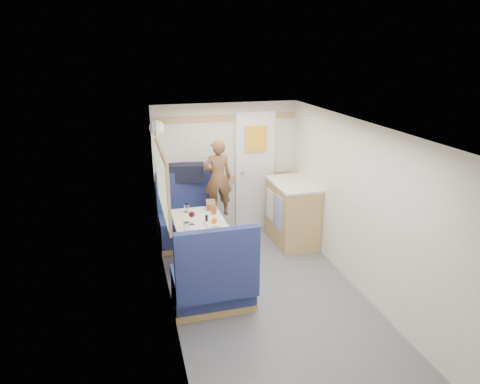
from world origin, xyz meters
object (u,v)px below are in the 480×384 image
object	(u,v)px
beer_glass	(214,210)
person	(218,178)
orange_fruit	(214,220)
cheese_block	(216,226)
wine_glass	(192,215)
dinette_table	(200,231)
dome_light	(157,128)
galley_counter	(292,212)
bench_near	(214,285)
duffel_bag	(186,172)
tumbler_mid	(187,208)
pepper_grinder	(207,219)
tray	(217,225)
tumbler_left	(187,227)
bench_far	(190,225)
bread_loaf	(211,205)

from	to	relation	value
beer_glass	person	bearing A→B (deg)	73.12
orange_fruit	cheese_block	world-z (taller)	orange_fruit
cheese_block	wine_glass	xyz separation A→B (m)	(-0.26, 0.21, 0.09)
dinette_table	dome_light	world-z (taller)	dome_light
dinette_table	galley_counter	size ratio (longest dim) A/B	1.00
orange_fruit	cheese_block	xyz separation A→B (m)	(-0.00, -0.14, -0.02)
bench_near	duffel_bag	distance (m)	2.11
person	orange_fruit	size ratio (longest dim) A/B	16.07
tumbler_mid	wine_glass	bearing A→B (deg)	-89.78
orange_fruit	wine_glass	size ratio (longest dim) A/B	0.41
beer_glass	pepper_grinder	size ratio (longest dim) A/B	1.10
pepper_grinder	beer_glass	bearing A→B (deg)	59.88
beer_glass	dinette_table	bearing A→B (deg)	-144.29
beer_glass	pepper_grinder	bearing A→B (deg)	-120.12
tray	tumbler_left	xyz separation A→B (m)	(-0.38, -0.08, 0.05)
orange_fruit	tumbler_mid	size ratio (longest dim) A/B	0.65
person	cheese_block	bearing A→B (deg)	77.87
bench_near	wine_glass	xyz separation A→B (m)	(-0.11, 0.75, 0.54)
bench_far	cheese_block	bearing A→B (deg)	-82.79
cheese_block	bread_loaf	xyz separation A→B (m)	(0.07, 0.70, 0.01)
tray	orange_fruit	world-z (taller)	orange_fruit
person	tumbler_mid	distance (m)	0.73
dome_light	pepper_grinder	size ratio (longest dim) A/B	2.09
beer_glass	bread_loaf	bearing A→B (deg)	90.00
bench_near	tumbler_left	size ratio (longest dim) A/B	8.95
bench_near	cheese_block	size ratio (longest dim) A/B	10.20
bench_near	person	xyz separation A→B (m)	(0.41, 1.65, 0.71)
wine_glass	tumbler_mid	world-z (taller)	wine_glass
bench_far	tray	xyz separation A→B (m)	(0.18, -1.09, 0.43)
dome_light	tray	world-z (taller)	dome_light
dome_light	wine_glass	size ratio (longest dim) A/B	1.19
bench_far	person	bearing A→B (deg)	-11.11
bench_near	duffel_bag	bearing A→B (deg)	89.64
bench_far	duffel_bag	xyz separation A→B (m)	(0.01, 0.26, 0.73)
pepper_grinder	bench_far	bearing A→B (deg)	94.59
duffel_bag	wine_glass	xyz separation A→B (m)	(-0.12, -1.23, -0.18)
bench_near	beer_glass	bearing A→B (deg)	77.63
dinette_table	person	xyz separation A→B (m)	(0.41, 0.78, 0.44)
dinette_table	bench_near	xyz separation A→B (m)	(-0.00, -0.86, -0.27)
orange_fruit	pepper_grinder	size ratio (longest dim) A/B	0.72
tumbler_left	wine_glass	bearing A→B (deg)	64.05
pepper_grinder	wine_glass	bearing A→B (deg)	-173.97
person	dome_light	bearing A→B (deg)	-3.50
dome_light	tumbler_mid	size ratio (longest dim) A/B	1.87
bench_far	bench_near	xyz separation A→B (m)	(0.00, -1.73, 0.00)
duffel_bag	tray	world-z (taller)	duffel_bag
duffel_bag	beer_glass	distance (m)	1.01
duffel_bag	dinette_table	bearing A→B (deg)	-78.48
bench_near	cheese_block	distance (m)	0.72
dome_light	bread_loaf	xyz separation A→B (m)	(0.61, -0.48, -0.98)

